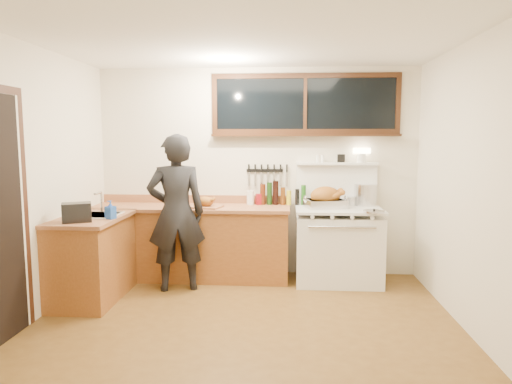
# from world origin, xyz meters

# --- Properties ---
(ground_plane) EXTENTS (4.00, 3.50, 0.02)m
(ground_plane) POSITION_xyz_m (0.00, 0.00, -0.01)
(ground_plane) COLOR brown
(room_shell) EXTENTS (4.10, 3.60, 2.65)m
(room_shell) POSITION_xyz_m (0.00, 0.00, 1.65)
(room_shell) COLOR beige
(room_shell) RESTS_ON ground
(counter_back) EXTENTS (2.44, 0.64, 1.00)m
(counter_back) POSITION_xyz_m (-0.80, 1.45, 0.45)
(counter_back) COLOR brown
(counter_back) RESTS_ON ground
(counter_left) EXTENTS (0.64, 1.09, 0.90)m
(counter_left) POSITION_xyz_m (-1.70, 0.62, 0.45)
(counter_left) COLOR brown
(counter_left) RESTS_ON ground
(sink_unit) EXTENTS (0.50, 0.45, 0.37)m
(sink_unit) POSITION_xyz_m (-1.68, 0.70, 0.85)
(sink_unit) COLOR white
(sink_unit) RESTS_ON counter_left
(vintage_stove) EXTENTS (1.02, 0.74, 1.61)m
(vintage_stove) POSITION_xyz_m (1.00, 1.41, 0.47)
(vintage_stove) COLOR white
(vintage_stove) RESTS_ON ground
(back_window) EXTENTS (2.32, 0.13, 0.77)m
(back_window) POSITION_xyz_m (0.60, 1.72, 2.06)
(back_window) COLOR black
(back_window) RESTS_ON room_shell
(knife_strip) EXTENTS (0.52, 0.03, 0.28)m
(knife_strip) POSITION_xyz_m (0.12, 1.73, 1.31)
(knife_strip) COLOR black
(knife_strip) RESTS_ON room_shell
(man) EXTENTS (0.74, 0.59, 1.78)m
(man) POSITION_xyz_m (-0.86, 0.99, 0.89)
(man) COLOR black
(man) RESTS_ON ground
(soap_bottle) EXTENTS (0.11, 0.11, 0.19)m
(soap_bottle) POSITION_xyz_m (-1.43, 0.51, 1.00)
(soap_bottle) COLOR blue
(soap_bottle) RESTS_ON counter_left
(toaster) EXTENTS (0.33, 0.29, 0.19)m
(toaster) POSITION_xyz_m (-1.70, 0.32, 0.99)
(toaster) COLOR black
(toaster) RESTS_ON counter_left
(cutting_board) EXTENTS (0.43, 0.36, 0.13)m
(cutting_board) POSITION_xyz_m (-0.59, 1.32, 0.95)
(cutting_board) COLOR #975E3C
(cutting_board) RESTS_ON counter_back
(roast_turkey) EXTENTS (0.53, 0.45, 0.26)m
(roast_turkey) POSITION_xyz_m (0.85, 1.43, 1.00)
(roast_turkey) COLOR silver
(roast_turkey) RESTS_ON vintage_stove
(stockpot) EXTENTS (0.33, 0.33, 0.26)m
(stockpot) POSITION_xyz_m (1.36, 1.66, 1.03)
(stockpot) COLOR silver
(stockpot) RESTS_ON vintage_stove
(saucepan) EXTENTS (0.19, 0.28, 0.11)m
(saucepan) POSITION_xyz_m (1.17, 1.62, 0.96)
(saucepan) COLOR silver
(saucepan) RESTS_ON vintage_stove
(pot_lid) EXTENTS (0.31, 0.31, 0.04)m
(pot_lid) POSITION_xyz_m (1.36, 1.10, 0.91)
(pot_lid) COLOR silver
(pot_lid) RESTS_ON vintage_stove
(coffee_tin) EXTENTS (0.11, 0.10, 0.13)m
(coffee_tin) POSITION_xyz_m (0.04, 1.63, 0.97)
(coffee_tin) COLOR maroon
(coffee_tin) RESTS_ON counter_back
(pitcher) EXTENTS (0.10, 0.10, 0.17)m
(pitcher) POSITION_xyz_m (-0.07, 1.63, 0.99)
(pitcher) COLOR white
(pitcher) RESTS_ON counter_back
(bottle_cluster) EXTENTS (0.57, 0.07, 0.30)m
(bottle_cluster) POSITION_xyz_m (0.29, 1.63, 1.03)
(bottle_cluster) COLOR black
(bottle_cluster) RESTS_ON counter_back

